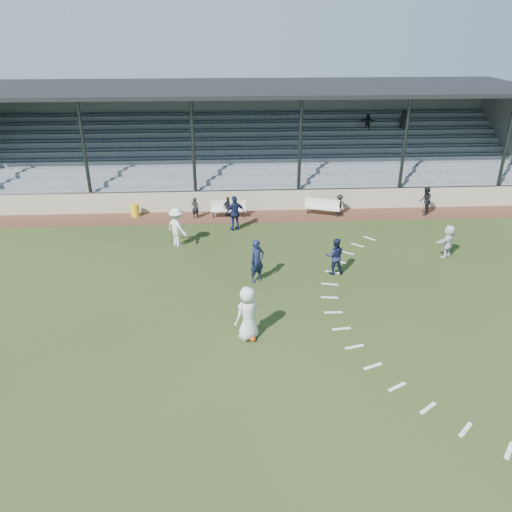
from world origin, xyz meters
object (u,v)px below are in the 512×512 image
Objects in this scene: bench_right at (322,206)px; official at (425,201)px; trash_bin at (135,210)px; football at (253,339)px; player_white_lead at (248,313)px; player_navy_lead at (257,261)px; bench_left at (228,207)px.

official is at bearing 17.37° from bench_right.
trash_bin is 16.59m from official.
trash_bin is (-10.68, 0.35, -0.20)m from bench_right.
official reaches higher than trash_bin.
football is (6.09, -12.60, -0.29)m from trash_bin.
player_white_lead is at bearing -23.10° from official.
football is 0.10× the size of player_white_lead.
bench_right is 10.69m from trash_bin.
football is 15.96m from official.
player_navy_lead is (0.57, 4.21, -0.05)m from player_white_lead.
player_navy_lead is at bearing -98.63° from bench_right.
bench_right is at bearing -148.23° from player_white_lead.
player_navy_lead reaches higher than bench_left.
player_navy_lead is (1.19, -7.78, 0.38)m from bench_left.
bench_right is at bearing -73.24° from official.
player_white_lead is 1.05× the size of player_navy_lead.
player_white_lead is (5.93, -12.36, 0.62)m from trash_bin.
player_white_lead is 1.24× the size of official.
official is (10.08, 7.57, -0.13)m from player_navy_lead.
bench_left is 1.24× the size of official.
player_white_lead reaches higher than trash_bin.
official is (10.65, 11.78, -0.17)m from player_white_lead.
bench_right is at bearing 69.47° from football.
football is 4.55m from player_navy_lead.
bench_right reaches higher than trash_bin.
bench_left is 11.27m from official.
player_white_lead reaches higher than official.
bench_left is at bearing -3.99° from trash_bin.
football is at bearing -22.09° from official.
bench_left is 5.38m from bench_right.
player_navy_lead is 12.61m from official.
bench_left reaches higher than trash_bin.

